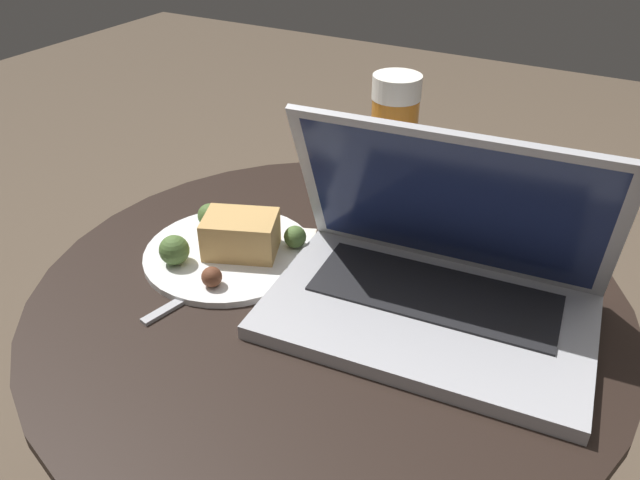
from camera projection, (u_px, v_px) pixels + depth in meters
The scene contains 6 objects.
table at pixel (327, 366), 0.85m from camera, with size 0.74×0.74×0.57m.
napkin at pixel (241, 250), 0.85m from camera, with size 0.22×0.19×0.00m.
laptop at pixel (434, 278), 0.72m from camera, with size 0.39×0.27×0.23m.
beer_glass at pixel (392, 161), 0.83m from camera, with size 0.06×0.06×0.23m.
snack_plate at pixel (231, 245), 0.83m from camera, with size 0.23×0.23×0.06m.
fork at pixel (213, 283), 0.79m from camera, with size 0.06×0.18×0.00m.
Camera 1 is at (0.30, -0.55, 1.04)m, focal length 35.00 mm.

